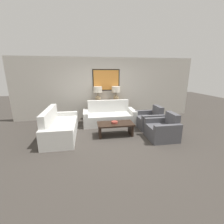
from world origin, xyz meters
name	(u,v)px	position (x,y,z in m)	size (l,w,h in m)	color
ground_plane	(116,138)	(0.00, 0.00, 0.00)	(20.00, 20.00, 0.00)	#3D3833
back_wall	(106,88)	(0.00, 2.35, 1.33)	(7.96, 0.12, 2.65)	beige
console_table	(107,110)	(0.00, 2.07, 0.40)	(1.37, 0.40, 0.79)	brown
table_lamp_left	(98,92)	(-0.40, 2.07, 1.20)	(0.37, 0.37, 0.65)	tan
table_lamp_right	(116,92)	(0.40, 2.07, 1.20)	(0.37, 0.37, 0.65)	tan
couch_by_back_wall	(109,117)	(0.00, 1.42, 0.30)	(2.05, 0.89, 0.92)	silver
couch_by_side	(60,127)	(-1.76, 0.46, 0.30)	(0.89, 2.05, 0.92)	silver
coffee_table	(115,126)	(0.03, 0.23, 0.31)	(1.17, 0.59, 0.42)	black
decorative_bowl	(115,122)	(0.00, 0.24, 0.45)	(0.21, 0.21, 0.06)	#93382D
armchair_near_back_wall	(150,120)	(1.44, 0.72, 0.28)	(0.84, 0.86, 0.82)	#4C4C51
armchair_near_camera	(163,130)	(1.44, -0.26, 0.28)	(0.84, 0.86, 0.82)	#4C4C51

